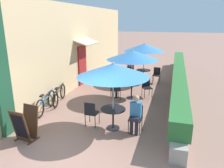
% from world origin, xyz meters
% --- Properties ---
extents(ground_plane, '(120.00, 120.00, 0.00)m').
position_xyz_m(ground_plane, '(0.00, 0.00, 0.00)').
color(ground_plane, '#936B5B').
extents(cafe_facade_wall, '(0.98, 14.30, 4.20)m').
position_xyz_m(cafe_facade_wall, '(-2.54, 7.02, 2.09)').
color(cafe_facade_wall, '#D6B784').
rests_on(cafe_facade_wall, ground_plane).
extents(planter_hedge, '(0.60, 13.30, 1.01)m').
position_xyz_m(planter_hedge, '(2.75, 7.05, 0.54)').
color(planter_hedge, gray).
rests_on(planter_hedge, ground_plane).
extents(patio_table_near, '(0.81, 0.81, 0.70)m').
position_xyz_m(patio_table_near, '(0.69, 1.83, 0.52)').
color(patio_table_near, black).
rests_on(patio_table_near, ground_plane).
extents(patio_umbrella_near, '(2.26, 2.26, 2.24)m').
position_xyz_m(patio_umbrella_near, '(0.69, 1.83, 1.99)').
color(patio_umbrella_near, '#B7B7BC').
rests_on(patio_umbrella_near, ground_plane).
extents(cafe_chair_near_left, '(0.42, 0.42, 0.87)m').
position_xyz_m(cafe_chair_near_left, '(-0.06, 1.79, 0.52)').
color(cafe_chair_near_left, black).
rests_on(cafe_chair_near_left, ground_plane).
extents(cafe_chair_near_right, '(0.42, 0.42, 0.87)m').
position_xyz_m(cafe_chair_near_right, '(1.44, 1.87, 0.52)').
color(cafe_chair_near_right, black).
rests_on(cafe_chair_near_right, ground_plane).
extents(seated_patron_near_right, '(0.35, 0.41, 1.25)m').
position_xyz_m(seated_patron_near_right, '(1.43, 1.76, 0.69)').
color(seated_patron_near_right, '#23232D').
rests_on(seated_patron_near_right, ground_plane).
extents(patio_table_mid, '(0.81, 0.81, 0.70)m').
position_xyz_m(patio_table_mid, '(0.70, 4.85, 0.52)').
color(patio_table_mid, black).
rests_on(patio_table_mid, ground_plane).
extents(patio_umbrella_mid, '(2.26, 2.26, 2.24)m').
position_xyz_m(patio_umbrella_mid, '(0.70, 4.85, 1.99)').
color(patio_umbrella_mid, '#B7B7BC').
rests_on(patio_umbrella_mid, ground_plane).
extents(cafe_chair_mid_left, '(0.54, 0.54, 0.87)m').
position_xyz_m(cafe_chair_mid_left, '(0.07, 4.45, 0.52)').
color(cafe_chair_mid_left, black).
rests_on(cafe_chair_mid_left, ground_plane).
extents(seated_patron_mid_left, '(0.47, 0.50, 1.25)m').
position_xyz_m(seated_patron_mid_left, '(0.02, 4.55, 0.69)').
color(seated_patron_mid_left, '#23232D').
rests_on(seated_patron_mid_left, ground_plane).
extents(cafe_chair_mid_right, '(0.54, 0.54, 0.87)m').
position_xyz_m(cafe_chair_mid_right, '(1.33, 5.26, 0.52)').
color(cafe_chair_mid_right, black).
rests_on(cafe_chair_mid_right, ground_plane).
extents(patio_table_far, '(0.81, 0.81, 0.70)m').
position_xyz_m(patio_table_far, '(0.82, 7.71, 0.52)').
color(patio_table_far, black).
rests_on(patio_table_far, ground_plane).
extents(patio_umbrella_far, '(2.26, 2.26, 2.24)m').
position_xyz_m(patio_umbrella_far, '(0.82, 7.71, 1.99)').
color(patio_umbrella_far, '#B7B7BC').
rests_on(patio_umbrella_far, ground_plane).
extents(cafe_chair_far_left, '(0.42, 0.42, 0.87)m').
position_xyz_m(cafe_chair_far_left, '(0.07, 7.68, 0.52)').
color(cafe_chair_far_left, black).
rests_on(cafe_chair_far_left, ground_plane).
extents(seated_patron_far_left, '(0.35, 0.42, 1.25)m').
position_xyz_m(seated_patron_far_left, '(0.07, 7.79, 0.69)').
color(seated_patron_far_left, '#23232D').
rests_on(seated_patron_far_left, ground_plane).
extents(cafe_chair_far_right, '(0.42, 0.42, 0.87)m').
position_xyz_m(cafe_chair_far_right, '(1.57, 7.75, 0.52)').
color(cafe_chair_far_right, black).
rests_on(cafe_chair_far_right, ground_plane).
extents(coffee_cup_far, '(0.07, 0.07, 0.09)m').
position_xyz_m(coffee_cup_far, '(0.88, 7.77, 0.75)').
color(coffee_cup_far, white).
rests_on(coffee_cup_far, patio_table_far).
extents(bicycle_leaning, '(0.33, 1.77, 0.79)m').
position_xyz_m(bicycle_leaning, '(-2.20, 2.43, 0.36)').
color(bicycle_leaning, black).
rests_on(bicycle_leaning, ground_plane).
extents(bicycle_second, '(0.45, 1.74, 0.78)m').
position_xyz_m(bicycle_second, '(-2.17, 3.40, 0.36)').
color(bicycle_second, black).
rests_on(bicycle_second, ground_plane).
extents(menu_board, '(0.64, 0.70, 1.02)m').
position_xyz_m(menu_board, '(-1.62, 0.44, 0.50)').
color(menu_board, '#422819').
rests_on(menu_board, ground_plane).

